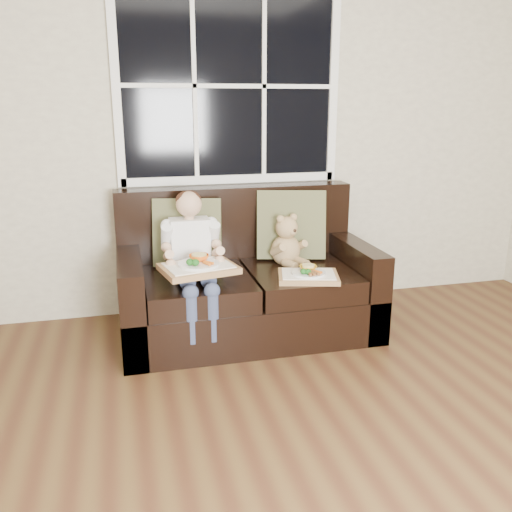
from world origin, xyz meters
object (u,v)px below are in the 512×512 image
object	(u,v)px
loveseat	(245,286)
tray_right	(308,275)
tray_left	(198,267)
child	(192,249)
teddy_bear	(286,244)

from	to	relation	value
loveseat	tray_right	world-z (taller)	loveseat
loveseat	tray_left	distance (m)	0.55
tray_left	loveseat	bearing A→B (deg)	28.86
loveseat	child	bearing A→B (deg)	-162.55
tray_right	child	bearing A→B (deg)	177.00
child	loveseat	bearing A→B (deg)	17.45
tray_right	loveseat	bearing A→B (deg)	148.78
child	tray_left	size ratio (longest dim) A/B	1.68
loveseat	child	size ratio (longest dim) A/B	2.02
loveseat	tray_left	bearing A→B (deg)	-138.86
teddy_bear	tray_right	size ratio (longest dim) A/B	0.83
loveseat	tray_right	xyz separation A→B (m)	(0.33, -0.35, 0.17)
loveseat	tray_left	xyz separation A→B (m)	(-0.37, -0.32, 0.27)
child	tray_right	world-z (taller)	child
teddy_bear	tray_left	world-z (taller)	teddy_bear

